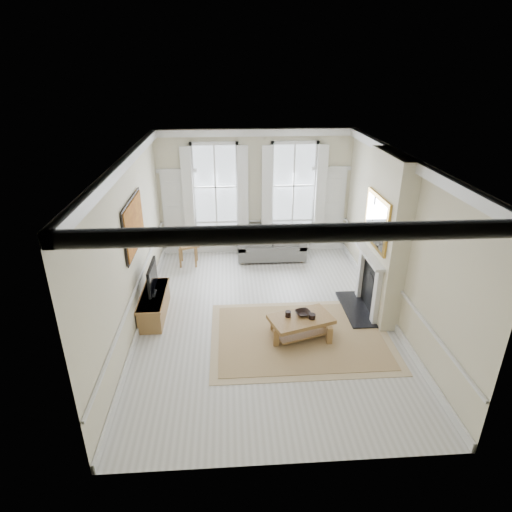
{
  "coord_description": "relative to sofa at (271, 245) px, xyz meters",
  "views": [
    {
      "loc": [
        -0.71,
        -7.64,
        4.93
      ],
      "look_at": [
        -0.17,
        0.45,
        1.25
      ],
      "focal_mm": 30.0,
      "sensor_mm": 36.0,
      "label": 1
    }
  ],
  "objects": [
    {
      "name": "door_left",
      "position": [
        -2.47,
        0.45,
        0.79
      ],
      "size": [
        0.9,
        0.08,
        2.3
      ],
      "primitive_type": "cube",
      "color": "silver",
      "rests_on": "floor"
    },
    {
      "name": "door_right",
      "position": [
        1.63,
        0.45,
        0.79
      ],
      "size": [
        0.9,
        0.08,
        2.3
      ],
      "primitive_type": "cube",
      "color": "silver",
      "rests_on": "floor"
    },
    {
      "name": "mirror",
      "position": [
        1.79,
        -2.91,
        1.69
      ],
      "size": [
        0.06,
        1.26,
        1.06
      ],
      "primitive_type": "cube",
      "color": "#B98933",
      "rests_on": "chimney_breast"
    },
    {
      "name": "ceiling",
      "position": [
        -0.42,
        -3.11,
        3.04
      ],
      "size": [
        7.2,
        7.2,
        0.0
      ],
      "primitive_type": "plane",
      "rotation": [
        3.14,
        0.0,
        0.0
      ],
      "color": "white",
      "rests_on": "back_wall"
    },
    {
      "name": "fireplace",
      "position": [
        1.78,
        -2.91,
        0.37
      ],
      "size": [
        0.21,
        1.45,
        1.33
      ],
      "color": "silver",
      "rests_on": "floor"
    },
    {
      "name": "ceramic_pot_a",
      "position": [
        -0.04,
        -3.76,
        0.14
      ],
      "size": [
        0.11,
        0.11,
        0.11
      ],
      "primitive_type": "cylinder",
      "color": "black",
      "rests_on": "coffee_table"
    },
    {
      "name": "tv_stand",
      "position": [
        -2.76,
        -2.83,
        -0.1
      ],
      "size": [
        0.47,
        1.45,
        0.52
      ],
      "primitive_type": "cube",
      "color": "brown",
      "rests_on": "floor"
    },
    {
      "name": "right_wall",
      "position": [
        2.18,
        -3.11,
        1.34
      ],
      "size": [
        0.0,
        7.2,
        7.2
      ],
      "primitive_type": "plane",
      "rotation": [
        1.57,
        0.0,
        -1.57
      ],
      "color": "beige",
      "rests_on": "floor"
    },
    {
      "name": "window_left",
      "position": [
        -1.47,
        0.44,
        1.54
      ],
      "size": [
        1.26,
        0.2,
        2.2
      ],
      "primitive_type": null,
      "color": "#B2BCC6",
      "rests_on": "back_wall"
    },
    {
      "name": "window_right",
      "position": [
        0.63,
        0.44,
        1.54
      ],
      "size": [
        1.26,
        0.2,
        2.2
      ],
      "primitive_type": null,
      "color": "#B2BCC6",
      "rests_on": "back_wall"
    },
    {
      "name": "rug",
      "position": [
        0.21,
        -3.81,
        -0.35
      ],
      "size": [
        3.5,
        2.6,
        0.02
      ],
      "primitive_type": "cube",
      "color": "#9F7F52",
      "rests_on": "floor"
    },
    {
      "name": "chimney_breast",
      "position": [
        2.01,
        -2.91,
        1.34
      ],
      "size": [
        0.35,
        1.7,
        3.38
      ],
      "primitive_type": "cube",
      "color": "beige",
      "rests_on": "floor"
    },
    {
      "name": "left_wall",
      "position": [
        -3.02,
        -3.11,
        1.34
      ],
      "size": [
        0.0,
        7.2,
        7.2
      ],
      "primitive_type": "plane",
      "rotation": [
        1.57,
        0.0,
        1.57
      ],
      "color": "beige",
      "rests_on": "floor"
    },
    {
      "name": "back_wall",
      "position": [
        -0.42,
        0.49,
        1.34
      ],
      "size": [
        5.2,
        0.0,
        5.2
      ],
      "primitive_type": "plane",
      "rotation": [
        1.57,
        0.0,
        0.0
      ],
      "color": "beige",
      "rests_on": "floor"
    },
    {
      "name": "hearth",
      "position": [
        1.58,
        -2.91,
        -0.33
      ],
      "size": [
        0.55,
        1.5,
        0.05
      ],
      "primitive_type": "cube",
      "color": "black",
      "rests_on": "floor"
    },
    {
      "name": "coffee_table",
      "position": [
        0.21,
        -3.81,
        0.01
      ],
      "size": [
        1.34,
        1.02,
        0.44
      ],
      "rotation": [
        0.0,
        0.0,
        0.31
      ],
      "color": "brown",
      "rests_on": "rug"
    },
    {
      "name": "bowl",
      "position": [
        0.26,
        -3.71,
        0.12
      ],
      "size": [
        0.36,
        0.36,
        0.07
      ],
      "primitive_type": "imported",
      "rotation": [
        0.0,
        0.0,
        0.25
      ],
      "color": "black",
      "rests_on": "coffee_table"
    },
    {
      "name": "tv",
      "position": [
        -2.74,
        -2.83,
        0.55
      ],
      "size": [
        0.08,
        0.9,
        0.68
      ],
      "color": "black",
      "rests_on": "tv_stand"
    },
    {
      "name": "sofa",
      "position": [
        0.0,
        0.0,
        0.0
      ],
      "size": [
        1.83,
        0.89,
        0.86
      ],
      "color": "#585856",
      "rests_on": "floor"
    },
    {
      "name": "ceramic_pot_b",
      "position": [
        0.41,
        -3.86,
        0.13
      ],
      "size": [
        0.13,
        0.13,
        0.09
      ],
      "primitive_type": "cylinder",
      "color": "black",
      "rests_on": "coffee_table"
    },
    {
      "name": "floor",
      "position": [
        -0.42,
        -3.11,
        -0.36
      ],
      "size": [
        7.2,
        7.2,
        0.0
      ],
      "primitive_type": "plane",
      "color": "#B7B5AD",
      "rests_on": "ground"
    },
    {
      "name": "side_table",
      "position": [
        -2.23,
        -0.3,
        0.12
      ],
      "size": [
        0.63,
        0.63,
        0.59
      ],
      "rotation": [
        0.0,
        0.0,
        0.4
      ],
      "color": "brown",
      "rests_on": "floor"
    },
    {
      "name": "painting",
      "position": [
        -2.98,
        -2.81,
        1.69
      ],
      "size": [
        0.05,
        1.66,
        1.06
      ],
      "primitive_type": "cube",
      "color": "orange",
      "rests_on": "left_wall"
    }
  ]
}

